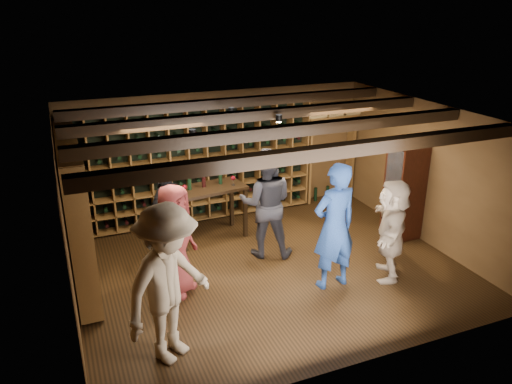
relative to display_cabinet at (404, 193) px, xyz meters
name	(u,v)px	position (x,y,z in m)	size (l,w,h in m)	color
ground	(270,268)	(-2.71, -0.20, -0.86)	(6.00, 6.00, 0.00)	black
room_shell	(270,123)	(-2.71, -0.15, 1.56)	(6.00, 6.00, 6.00)	brown
wine_rack_back	(197,165)	(-3.24, 2.13, 0.29)	(4.65, 0.30, 2.20)	brown
wine_rack_left	(76,211)	(-5.54, 0.62, 0.29)	(0.30, 2.65, 2.20)	brown
crate_shelf	(331,129)	(-0.31, 2.12, 0.71)	(1.20, 0.32, 2.07)	brown
display_cabinet	(404,193)	(0.00, 0.00, 0.00)	(0.55, 0.50, 1.75)	#34130A
man_blue_shirt	(334,227)	(-2.04, -1.01, 0.13)	(0.72, 0.47, 1.97)	navy
man_grey_suit	(266,203)	(-2.58, 0.30, 0.09)	(0.92, 0.72, 1.89)	black
guest_red_floral	(175,240)	(-4.27, -0.29, -0.01)	(0.83, 0.54, 1.70)	maroon
guest_woman_black	(168,215)	(-4.17, 0.59, 0.02)	(1.03, 0.43, 1.75)	black
guest_khaki	(168,285)	(-4.68, -1.71, 0.15)	(1.30, 0.75, 2.02)	gray
guest_beige	(391,229)	(-1.08, -1.11, -0.05)	(1.50, 0.48, 1.62)	tan
tasting_table	(208,194)	(-3.29, 1.26, 0.01)	(1.39, 0.83, 1.27)	black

